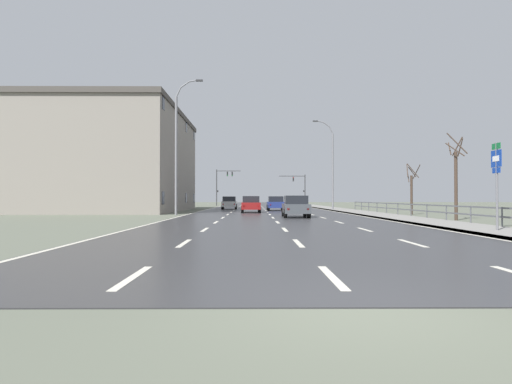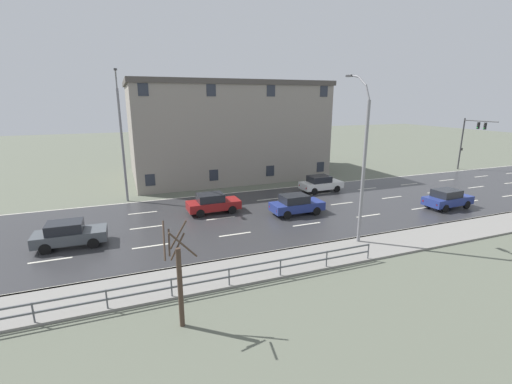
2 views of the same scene
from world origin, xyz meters
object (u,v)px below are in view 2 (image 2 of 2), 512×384
at_px(traffic_signal_left, 470,136).
at_px(car_distant, 447,198).
at_px(street_lamp_midground, 363,164).
at_px(car_far_right, 321,183).
at_px(brick_building, 223,129).
at_px(car_mid_centre, 296,204).
at_px(car_near_left, 213,203).
at_px(street_lamp_left_bank, 122,140).
at_px(car_near_right, 69,234).

xyz_separation_m(traffic_signal_left, car_distant, (11.02, -15.73, -3.57)).
distance_m(street_lamp_midground, car_far_right, 13.29).
xyz_separation_m(street_lamp_midground, car_distant, (-3.34, 11.43, -4.19)).
bearing_deg(brick_building, car_mid_centre, 2.92).
bearing_deg(traffic_signal_left, car_near_left, -81.15).
xyz_separation_m(street_lamp_left_bank, traffic_signal_left, (0.57, 40.30, -1.05)).
bearing_deg(car_distant, car_far_right, -143.58).
bearing_deg(brick_building, street_lamp_left_bank, -53.11).
distance_m(car_distant, brick_building, 24.48).
distance_m(street_lamp_left_bank, car_near_right, 10.85).
distance_m(traffic_signal_left, car_near_right, 44.84).
height_order(street_lamp_midground, car_mid_centre, street_lamp_midground).
bearing_deg(street_lamp_left_bank, car_near_right, -21.28).
xyz_separation_m(car_distant, brick_building, (-20.08, -13.25, 4.52)).
bearing_deg(street_lamp_midground, car_near_left, -142.51).
bearing_deg(car_mid_centre, brick_building, -177.79).
distance_m(street_lamp_left_bank, car_near_left, 9.72).
relative_size(car_distant, car_mid_centre, 1.02).
height_order(street_lamp_left_bank, car_far_right, street_lamp_left_bank).
bearing_deg(brick_building, street_lamp_midground, 4.46).
height_order(car_mid_centre, car_near_left, same).
relative_size(street_lamp_left_bank, car_distant, 2.63).
bearing_deg(car_mid_centre, street_lamp_midground, 7.83).
height_order(car_distant, car_mid_centre, same).
relative_size(car_mid_centre, brick_building, 0.19).
distance_m(traffic_signal_left, car_distant, 19.53).
relative_size(street_lamp_midground, brick_building, 0.48).
bearing_deg(car_near_right, street_lamp_left_bank, 159.54).
xyz_separation_m(car_far_right, brick_building, (-11.65, -6.34, 4.52)).
bearing_deg(car_far_right, traffic_signal_left, 95.17).
bearing_deg(car_near_left, car_distant, 72.05).
height_order(street_lamp_left_bank, traffic_signal_left, street_lamp_left_bank).
bearing_deg(street_lamp_left_bank, car_far_right, 79.88).
relative_size(street_lamp_midground, car_near_right, 2.47).
distance_m(street_lamp_left_bank, car_distant, 27.55).
bearing_deg(traffic_signal_left, car_distant, -54.99).
height_order(traffic_signal_left, car_distant, traffic_signal_left).
height_order(street_lamp_left_bank, brick_building, street_lamp_left_bank).
bearing_deg(car_near_right, traffic_signal_left, 101.88).
distance_m(traffic_signal_left, car_far_right, 23.07).
distance_m(street_lamp_left_bank, traffic_signal_left, 40.32).
bearing_deg(car_near_left, traffic_signal_left, 98.17).
relative_size(street_lamp_left_bank, car_far_right, 2.66).
xyz_separation_m(car_distant, car_near_right, (-2.44, -28.13, 0.00)).
distance_m(street_lamp_left_bank, car_far_right, 18.52).
bearing_deg(car_near_left, car_near_right, -72.17).
height_order(traffic_signal_left, car_far_right, traffic_signal_left).
height_order(street_lamp_left_bank, car_distant, street_lamp_left_bank).
distance_m(street_lamp_midground, car_near_right, 18.17).
relative_size(street_lamp_left_bank, car_near_left, 2.67).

